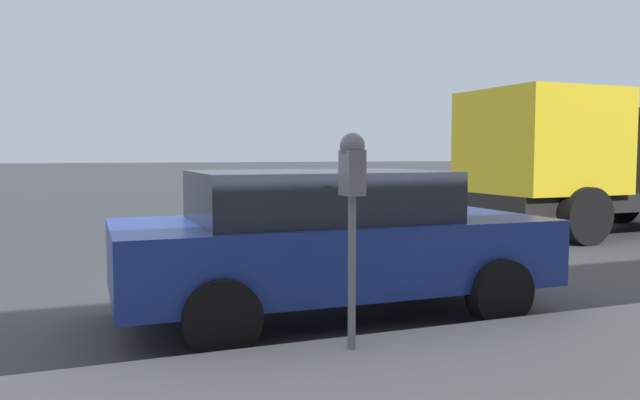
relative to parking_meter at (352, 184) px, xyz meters
The scene contains 3 objects.
ground_plane 2.87m from the parking_meter, ahead, with size 220.00×220.00×0.00m, color #424244.
parking_meter is the anchor object (origin of this frame).
car_blue 1.67m from the parking_meter, 15.79° to the right, with size 2.08×4.29×1.46m.
Camera 1 is at (-6.75, 1.90, 1.63)m, focal length 35.00 mm.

